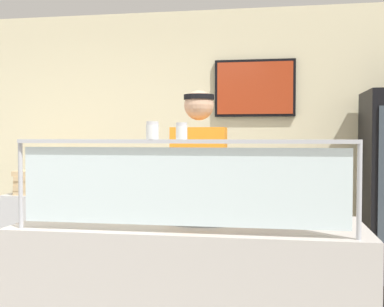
{
  "coord_description": "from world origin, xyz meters",
  "views": [
    {
      "loc": [
        1.42,
        -2.3,
        1.44
      ],
      "look_at": [
        0.96,
        0.41,
        1.34
      ],
      "focal_mm": 45.25,
      "sensor_mm": 36.0,
      "label": 1
    }
  ],
  "objects": [
    {
      "name": "prep_shelf",
      "position": [
        -0.76,
        2.08,
        0.44
      ],
      "size": [
        0.7,
        0.55,
        0.88
      ],
      "primitive_type": "cube",
      "color": "#B7BABF",
      "rests_on": "ground"
    },
    {
      "name": "worker_figure",
      "position": [
        0.9,
        1.06,
        1.01
      ],
      "size": [
        0.41,
        0.5,
        1.76
      ],
      "color": "#23232D",
      "rests_on": "ground"
    },
    {
      "name": "shop_rear_unit",
      "position": [
        0.96,
        2.57,
        1.36
      ],
      "size": [
        6.32,
        0.13,
        2.7
      ],
      "color": "beige",
      "rests_on": "ground"
    },
    {
      "name": "parmesan_shaker",
      "position": [
        0.82,
        0.06,
        1.46
      ],
      "size": [
        0.06,
        0.06,
        0.09
      ],
      "color": "white",
      "rests_on": "sneeze_guard"
    },
    {
      "name": "pizza_server",
      "position": [
        1.05,
        0.44,
        0.99
      ],
      "size": [
        0.11,
        0.29,
        0.01
      ],
      "primitive_type": "cube",
      "rotation": [
        0.0,
        0.0,
        0.13
      ],
      "color": "#ADAFB7",
      "rests_on": "pizza_tray"
    },
    {
      "name": "pizza_box_stack",
      "position": [
        -0.75,
        2.08,
        1.0
      ],
      "size": [
        0.5,
        0.49,
        0.22
      ],
      "color": "tan",
      "rests_on": "prep_shelf"
    },
    {
      "name": "pizza_tray",
      "position": [
        1.01,
        0.46,
        0.97
      ],
      "size": [
        0.47,
        0.47,
        0.04
      ],
      "color": "#9EA0A8",
      "rests_on": "serving_counter"
    },
    {
      "name": "pepper_flake_shaker",
      "position": [
        0.97,
        0.06,
        1.46
      ],
      "size": [
        0.06,
        0.06,
        0.08
      ],
      "color": "white",
      "rests_on": "sneeze_guard"
    },
    {
      "name": "serving_counter",
      "position": [
        0.96,
        0.37,
        0.47
      ],
      "size": [
        1.92,
        0.74,
        0.95
      ],
      "primitive_type": "cube",
      "color": "#BCB7B2",
      "rests_on": "ground"
    },
    {
      "name": "sneeze_guard",
      "position": [
        0.96,
        0.06,
        1.25
      ],
      "size": [
        1.74,
        0.06,
        0.47
      ],
      "color": "#B2B5BC",
      "rests_on": "serving_counter"
    }
  ]
}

